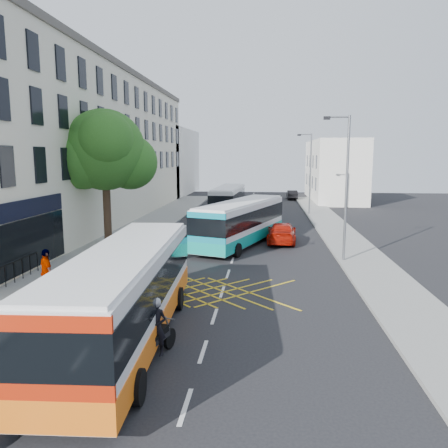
% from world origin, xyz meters
% --- Properties ---
extents(ground, '(120.00, 120.00, 0.00)m').
position_xyz_m(ground, '(0.00, 0.00, 0.00)').
color(ground, black).
rests_on(ground, ground).
extents(pavement_left, '(5.00, 70.00, 0.15)m').
position_xyz_m(pavement_left, '(-8.50, 15.00, 0.07)').
color(pavement_left, gray).
rests_on(pavement_left, ground).
extents(pavement_right, '(3.00, 70.00, 0.15)m').
position_xyz_m(pavement_right, '(7.50, 15.00, 0.07)').
color(pavement_right, gray).
rests_on(pavement_right, ground).
extents(terrace_main, '(8.30, 45.00, 13.50)m').
position_xyz_m(terrace_main, '(-14.00, 24.49, 6.76)').
color(terrace_main, beige).
rests_on(terrace_main, ground).
extents(terrace_far, '(8.00, 20.00, 10.00)m').
position_xyz_m(terrace_far, '(-14.00, 55.00, 5.00)').
color(terrace_far, silver).
rests_on(terrace_far, ground).
extents(building_right, '(6.00, 18.00, 8.00)m').
position_xyz_m(building_right, '(11.00, 48.00, 4.00)').
color(building_right, silver).
rests_on(building_right, ground).
extents(street_tree, '(6.30, 5.70, 8.80)m').
position_xyz_m(street_tree, '(-8.51, 14.97, 6.29)').
color(street_tree, '#382619').
rests_on(street_tree, pavement_left).
extents(lamp_near, '(1.45, 0.15, 8.00)m').
position_xyz_m(lamp_near, '(6.20, 12.00, 4.62)').
color(lamp_near, slate).
rests_on(lamp_near, pavement_right).
extents(lamp_far, '(1.45, 0.15, 8.00)m').
position_xyz_m(lamp_far, '(6.20, 32.00, 4.62)').
color(lamp_far, slate).
rests_on(lamp_far, pavement_right).
extents(railings, '(0.08, 5.60, 1.14)m').
position_xyz_m(railings, '(-9.70, 5.30, 0.72)').
color(railings, black).
rests_on(railings, pavement_left).
extents(bus_near, '(3.10, 11.05, 3.08)m').
position_xyz_m(bus_near, '(-2.58, 0.57, 1.62)').
color(bus_near, silver).
rests_on(bus_near, ground).
extents(bus_mid, '(5.79, 10.79, 2.97)m').
position_xyz_m(bus_mid, '(0.26, 16.41, 1.56)').
color(bus_mid, silver).
rests_on(bus_mid, ground).
extents(bus_far, '(2.93, 10.24, 2.85)m').
position_xyz_m(bus_far, '(-1.95, 31.62, 1.50)').
color(bus_far, silver).
rests_on(bus_far, ground).
extents(motorbike, '(0.81, 2.10, 1.90)m').
position_xyz_m(motorbike, '(-1.28, -0.60, 0.89)').
color(motorbike, black).
rests_on(motorbike, ground).
extents(parked_car_silver, '(1.67, 4.36, 1.42)m').
position_xyz_m(parked_car_silver, '(-5.60, 9.80, 0.71)').
color(parked_car_silver, '#999CA0').
rests_on(parked_car_silver, ground).
extents(red_hatchback, '(2.19, 4.86, 1.38)m').
position_xyz_m(red_hatchback, '(3.02, 17.50, 0.69)').
color(red_hatchback, red).
rests_on(red_hatchback, ground).
extents(distant_car_grey, '(2.51, 5.26, 1.45)m').
position_xyz_m(distant_car_grey, '(-2.42, 43.75, 0.72)').
color(distant_car_grey, '#3E4145').
rests_on(distant_car_grey, ground).
extents(distant_car_dark, '(1.41, 3.86, 1.26)m').
position_xyz_m(distant_car_dark, '(5.50, 47.97, 0.63)').
color(distant_car_dark, black).
rests_on(distant_car_dark, ground).
extents(pedestrian_far, '(1.16, 1.15, 1.97)m').
position_xyz_m(pedestrian_far, '(-7.30, 4.48, 1.13)').
color(pedestrian_far, gray).
rests_on(pedestrian_far, pavement_left).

